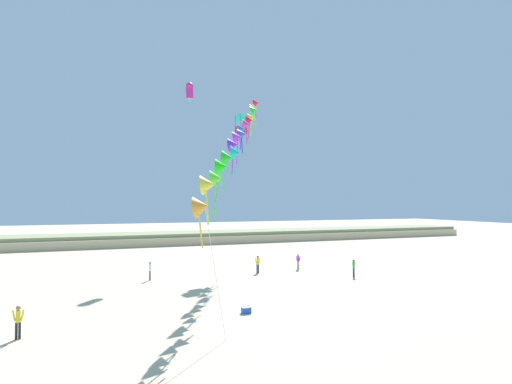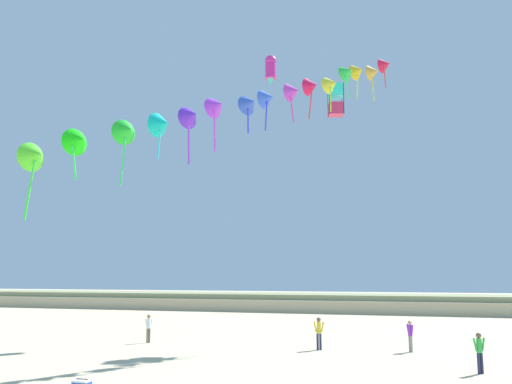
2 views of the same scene
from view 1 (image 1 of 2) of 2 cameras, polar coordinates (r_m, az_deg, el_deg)
The scene contains 11 objects.
ground_plane at distance 23.12m, azimuth 5.87°, elevation -18.86°, with size 240.00×240.00×0.00m, color beige.
dune_ridge at distance 69.69m, azimuth -12.72°, elevation -6.44°, with size 120.00×9.73×1.87m.
person_near_left at distance 38.71m, azimuth 13.78°, elevation -10.35°, with size 0.53×0.37×1.63m.
person_near_right at distance 42.09m, azimuth 6.04°, elevation -9.69°, with size 0.40×0.50×1.61m.
person_mid_center at distance 24.28m, azimuth -30.85°, elevation -15.41°, with size 0.59×0.23×1.69m.
person_far_left at distance 39.63m, azimuth 0.26°, elevation -10.13°, with size 0.60×0.23×1.71m.
person_far_right at distance 37.30m, azimuth -14.91°, elevation -10.66°, with size 0.32×0.55×1.65m.
kite_banner_string at distance 35.37m, azimuth -2.15°, elevation 8.38°, with size 14.26×27.83×19.94m.
large_kite_low_lead at distance 47.90m, azimuth -9.47°, elevation 13.97°, with size 1.11×1.17×2.31m.
large_kite_mid_trail at distance 45.80m, azimuth -2.13°, elevation 9.62°, with size 1.23×1.23×2.16m.
beach_cooler at distance 25.92m, azimuth -1.41°, elevation -16.47°, with size 0.58×0.41×0.46m.
Camera 1 is at (-9.93, -19.72, 6.86)m, focal length 28.00 mm.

